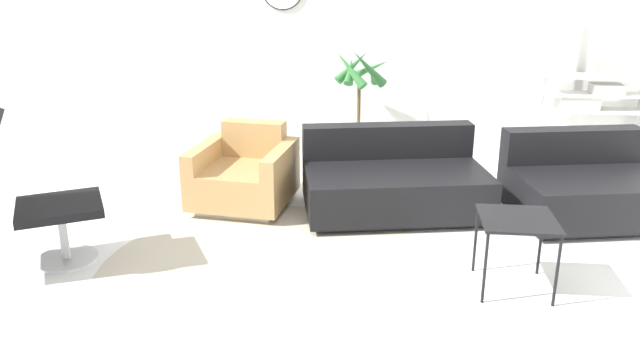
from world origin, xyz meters
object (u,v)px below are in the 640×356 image
couch_second (585,189)px  side_table (517,225)px  lounge_chair (2,176)px  potted_plant (359,115)px  shelf_unit (597,87)px  couch_low (393,183)px  armchair_red (245,176)px

couch_second → side_table: 1.56m
lounge_chair → couch_second: 4.46m
couch_second → side_table: couch_second is taller
side_table → potted_plant: size_ratio=0.39×
potted_plant → shelf_unit: size_ratio=0.71×
couch_low → side_table: bearing=109.5°
lounge_chair → couch_low: bearing=88.9°
armchair_red → couch_second: (2.88, -0.01, -0.01)m
potted_plant → armchair_red: bearing=-126.5°
side_table → couch_second: bearing=57.9°
lounge_chair → armchair_red: lounge_chair is taller
couch_low → shelf_unit: size_ratio=0.94×
armchair_red → shelf_unit: bearing=-149.2°
couch_second → potted_plant: 2.34m
armchair_red → potted_plant: size_ratio=0.73×
potted_plant → shelf_unit: (2.41, 0.19, 0.30)m
armchair_red → potted_plant: bearing=-119.4°
couch_second → armchair_red: bearing=-11.1°
couch_second → lounge_chair: bearing=7.1°
shelf_unit → armchair_red: bearing=-156.4°
lounge_chair → couch_low: 2.99m
armchair_red → couch_second: same height
lounge_chair → armchair_red: 1.97m
armchair_red → side_table: size_ratio=1.86×
couch_low → side_table: (0.76, -1.30, 0.19)m
couch_low → shelf_unit: 2.61m
lounge_chair → potted_plant: potted_plant is taller
couch_second → side_table: size_ratio=2.75×
armchair_red → shelf_unit: (3.36, 1.47, 0.58)m
armchair_red → couch_second: size_ratio=0.68×
couch_low → side_table: 1.52m
lounge_chair → shelf_unit: bearing=92.9°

